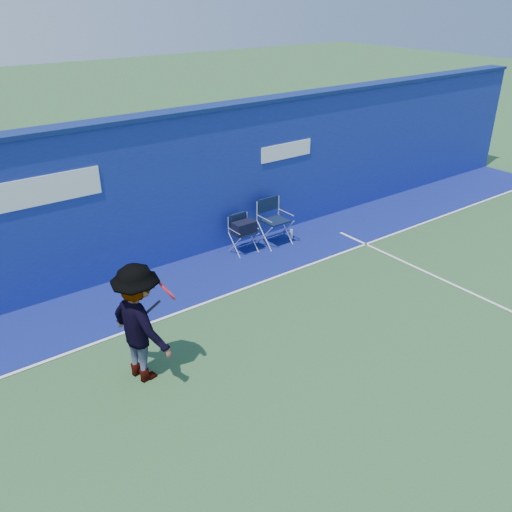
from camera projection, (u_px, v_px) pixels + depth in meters
ground at (311, 407)px, 7.47m from camera, size 80.00×80.00×0.00m
stadium_wall at (136, 196)px, 10.51m from camera, size 24.00×0.50×3.08m
out_of_bounds_strip at (169, 288)px, 10.41m from camera, size 24.00×1.80×0.01m
court_lines at (284, 383)px, 7.89m from camera, size 24.00×12.00×0.01m
directors_chair_left at (243, 237)px, 11.69m from camera, size 0.49×0.46×0.83m
directors_chair_right at (275, 230)px, 12.08m from camera, size 0.61×0.55×1.02m
water_bottle at (291, 234)px, 12.41m from camera, size 0.07×0.07×0.23m
tennis_player at (140, 323)px, 7.68m from camera, size 0.99×1.29×1.83m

